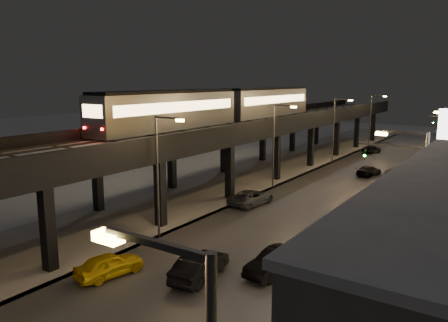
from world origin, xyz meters
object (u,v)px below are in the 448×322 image
Objects in this scene: subway_train at (226,105)px; car_onc_white at (390,175)px; car_onc_dark at (433,196)px; car_mid_dark at (369,171)px; car_mid_silver at (251,198)px; car_onc_silver at (276,263)px; car_near_white at (200,267)px; car_onc_red at (435,156)px; car_taxi at (109,265)px; car_far_white at (371,149)px.

subway_train is 20.93m from car_onc_white.
car_mid_dark is at bearing 123.75° from car_onc_dark.
car_mid_silver reaches higher than car_mid_dark.
car_near_white is at bearing -127.56° from car_onc_silver.
car_onc_white is 1.18× the size of car_onc_red.
subway_train reaches higher than car_onc_red.
car_mid_dark is at bearing -85.54° from car_taxi.
car_mid_dark is 1.12× the size of car_far_white.
car_onc_white is (17.33, 8.65, -7.93)m from subway_train.
car_far_white is 0.83× the size of car_onc_silver.
car_near_white reaches higher than car_mid_dark.
subway_train reaches higher than car_taxi.
car_near_white is 51.12m from car_far_white.
car_near_white reaches higher than car_onc_dark.
subway_train is 19.04m from car_mid_dark.
car_mid_silver is (-5.31, 14.93, -0.07)m from car_near_white.
car_mid_dark is 0.99× the size of car_onc_white.
car_mid_silver is 1.18× the size of car_onc_white.
car_mid_silver is 17.26m from car_onc_dark.
car_onc_red is (4.92, 16.59, 0.00)m from car_mid_dark.
car_taxi is 0.91× the size of car_onc_silver.
car_onc_white is at bearing -89.81° from car_taxi.
car_onc_red reaches higher than car_mid_dark.
subway_train is 9.47× the size of car_mid_dark.
car_onc_silver is at bearing -132.59° from car_taxi.
car_far_white is 0.88× the size of car_onc_white.
car_far_white is at bearing -78.42° from car_taxi.
subway_train is at bearing 83.96° from car_far_white.
car_onc_dark is 1.33× the size of car_onc_red.
subway_train is at bearing -127.47° from car_onc_red.
car_far_white is at bearing -92.68° from car_near_white.
car_near_white is 33.30m from car_onc_white.
car_far_white is (10.19, 26.41, -7.90)m from subway_train.
car_mid_silver reaches higher than car_onc_red.
car_onc_dark is 25.36m from car_onc_red.
car_onc_dark is at bearing -82.40° from car_onc_red.
subway_train is 7.96× the size of car_mid_silver.
subway_train is 24.37m from car_onc_dark.
car_mid_silver is at bearing 103.46° from car_far_white.
car_onc_white is at bearing 26.54° from subway_train.
car_taxi is at bearing -70.10° from subway_train.
car_onc_red is (2.24, 17.15, -0.00)m from car_onc_white.
car_onc_silver is at bearing 132.58° from car_mid_silver.
car_onc_silver is (3.27, -30.72, 0.13)m from car_mid_dark.
car_onc_dark is (8.40, -8.52, 0.06)m from car_mid_dark.
subway_train reaches higher than car_far_white.
car_onc_red is (-3.48, 25.12, -0.05)m from car_onc_dark.
car_onc_white is (7.13, -17.76, -0.02)m from car_far_white.
car_far_white is at bearing 110.23° from car_onc_silver.
car_mid_dark is (4.78, 36.46, -0.09)m from car_taxi.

